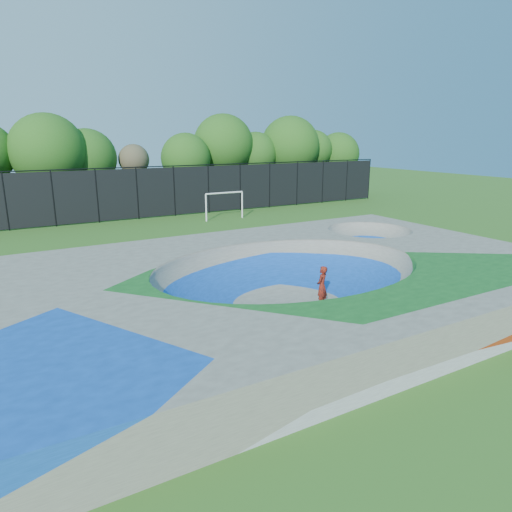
{
  "coord_description": "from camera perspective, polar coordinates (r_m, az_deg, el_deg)",
  "views": [
    {
      "loc": [
        -9.66,
        -14.11,
        6.32
      ],
      "look_at": [
        0.21,
        3.0,
        1.1
      ],
      "focal_mm": 32.0,
      "sensor_mm": 36.0,
      "label": 1
    }
  ],
  "objects": [
    {
      "name": "skate_deck",
      "position": [
        17.99,
        4.2,
        -3.28
      ],
      "size": [
        22.0,
        14.0,
        1.5
      ],
      "primitive_type": "cube",
      "color": "gray",
      "rests_on": "ground"
    },
    {
      "name": "fence",
      "position": [
        36.66,
        -14.63,
        7.72
      ],
      "size": [
        48.09,
        0.09,
        4.04
      ],
      "color": "black",
      "rests_on": "ground"
    },
    {
      "name": "skater",
      "position": [
        17.49,
        8.23,
        -3.78
      ],
      "size": [
        0.69,
        0.61,
        1.59
      ],
      "primitive_type": "imported",
      "rotation": [
        0.0,
        0.0,
        3.65
      ],
      "color": "red",
      "rests_on": "ground"
    },
    {
      "name": "ground",
      "position": [
        18.23,
        4.16,
        -5.52
      ],
      "size": [
        120.0,
        120.0,
        0.0
      ],
      "primitive_type": "plane",
      "color": "#2D5E1A",
      "rests_on": "ground"
    },
    {
      "name": "soccer_goal",
      "position": [
        35.5,
        -3.97,
        6.93
      ],
      "size": [
        3.22,
        0.12,
        2.13
      ],
      "color": "white",
      "rests_on": "ground"
    },
    {
      "name": "treeline",
      "position": [
        40.7,
        -19.59,
        12.12
      ],
      "size": [
        53.22,
        7.85,
        8.45
      ],
      "color": "#4D3B26",
      "rests_on": "ground"
    },
    {
      "name": "skateboard",
      "position": [
        17.75,
        8.14,
        -6.13
      ],
      "size": [
        0.8,
        0.53,
        0.05
      ],
      "primitive_type": "cube",
      "rotation": [
        0.0,
        0.0,
        0.44
      ],
      "color": "black",
      "rests_on": "ground"
    }
  ]
}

